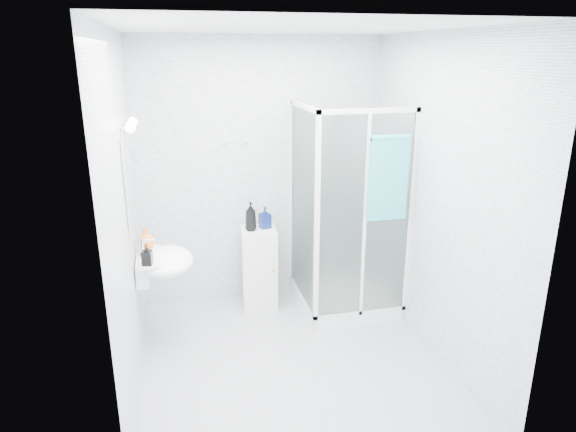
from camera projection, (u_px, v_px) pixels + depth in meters
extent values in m
cube|color=silver|center=(292.00, 211.00, 3.84)|extent=(2.40, 2.60, 2.60)
cube|color=#A6A8AA|center=(292.00, 361.00, 4.24)|extent=(2.40, 2.60, 0.01)
cube|color=white|center=(293.00, 27.00, 3.45)|extent=(2.40, 2.60, 0.01)
cube|color=white|center=(344.00, 299.00, 5.17)|extent=(0.90, 0.90, 0.12)
cube|color=silver|center=(305.00, 107.00, 4.49)|extent=(0.04, 0.90, 0.04)
cube|color=silver|center=(369.00, 111.00, 4.19)|extent=(0.90, 0.04, 0.04)
cube|color=silver|center=(317.00, 228.00, 4.39)|extent=(0.04, 0.04, 2.00)
cube|color=white|center=(303.00, 209.00, 4.78)|extent=(0.02, 0.82, 1.84)
cube|color=white|center=(365.00, 220.00, 4.47)|extent=(0.82, 0.02, 1.84)
cube|color=silver|center=(364.00, 220.00, 4.47)|extent=(0.03, 0.04, 1.84)
cylinder|color=silver|center=(336.00, 166.00, 5.14)|extent=(0.02, 0.02, 1.00)
cylinder|color=silver|center=(338.00, 119.00, 4.97)|extent=(0.09, 0.05, 0.09)
cylinder|color=silver|center=(339.00, 194.00, 5.27)|extent=(0.12, 0.04, 0.12)
cylinder|color=silver|center=(402.00, 135.00, 4.27)|extent=(0.03, 0.05, 0.03)
cube|color=white|center=(143.00, 269.00, 4.18)|extent=(0.10, 0.40, 0.18)
ellipsoid|color=white|center=(166.00, 261.00, 4.21)|extent=(0.46, 0.56, 0.20)
cube|color=white|center=(150.00, 257.00, 4.17)|extent=(0.16, 0.50, 0.02)
cylinder|color=silver|center=(141.00, 248.00, 4.13)|extent=(0.04, 0.04, 0.16)
cylinder|color=silver|center=(147.00, 240.00, 4.12)|extent=(0.12, 0.02, 0.02)
cube|color=white|center=(129.00, 180.00, 3.95)|extent=(0.02, 0.60, 0.70)
cylinder|color=silver|center=(124.00, 128.00, 3.67)|extent=(0.05, 0.04, 0.04)
sphere|color=white|center=(130.00, 128.00, 3.68)|extent=(0.08, 0.08, 0.08)
cylinder|color=silver|center=(127.00, 122.00, 3.97)|extent=(0.05, 0.04, 0.04)
sphere|color=white|center=(132.00, 122.00, 3.98)|extent=(0.08, 0.08, 0.08)
cylinder|color=silver|center=(225.00, 143.00, 4.85)|extent=(0.02, 0.04, 0.02)
sphere|color=silver|center=(225.00, 143.00, 4.83)|extent=(0.03, 0.03, 0.03)
cylinder|color=silver|center=(246.00, 142.00, 4.89)|extent=(0.02, 0.04, 0.02)
sphere|color=silver|center=(246.00, 142.00, 4.87)|extent=(0.03, 0.03, 0.03)
cube|color=silver|center=(259.00, 268.00, 5.07)|extent=(0.36, 0.36, 0.81)
cube|color=silver|center=(262.00, 274.00, 4.92)|extent=(0.30, 0.03, 0.69)
sphere|color=#C47C1B|center=(273.00, 270.00, 4.91)|extent=(0.03, 0.03, 0.03)
cube|color=teal|center=(388.00, 179.00, 4.35)|extent=(0.35, 0.04, 0.71)
cylinder|color=teal|center=(391.00, 138.00, 4.24)|extent=(0.35, 0.05, 0.05)
imported|color=black|center=(251.00, 216.00, 4.87)|extent=(0.13, 0.13, 0.28)
imported|color=navy|center=(265.00, 217.00, 4.95)|extent=(0.12, 0.12, 0.21)
imported|color=orange|center=(146.00, 238.00, 4.29)|extent=(0.17, 0.17, 0.18)
imported|color=black|center=(147.00, 255.00, 3.96)|extent=(0.09, 0.09, 0.17)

